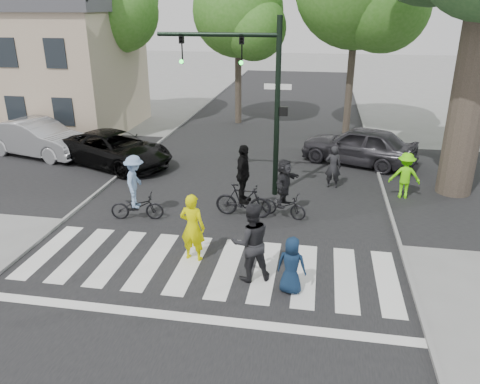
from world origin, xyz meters
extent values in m
plane|color=gray|center=(0.00, 0.00, 0.00)|extent=(120.00, 120.00, 0.00)
cube|color=black|center=(0.00, 5.00, 0.01)|extent=(10.00, 70.00, 0.01)
cube|color=black|center=(0.00, 8.00, 0.01)|extent=(70.00, 10.00, 0.01)
cube|color=gray|center=(-5.05, 5.00, 0.05)|extent=(0.10, 70.00, 0.10)
cube|color=gray|center=(5.05, 5.00, 0.05)|extent=(0.10, 70.00, 0.10)
cube|color=silver|center=(-4.50, 1.00, 0.01)|extent=(0.55, 3.00, 0.01)
cube|color=silver|center=(-3.50, 1.00, 0.01)|extent=(0.55, 3.00, 0.01)
cube|color=silver|center=(-2.50, 1.00, 0.01)|extent=(0.55, 3.00, 0.01)
cube|color=silver|center=(-1.50, 1.00, 0.01)|extent=(0.55, 3.00, 0.01)
cube|color=silver|center=(-0.50, 1.00, 0.01)|extent=(0.55, 3.00, 0.01)
cube|color=silver|center=(0.50, 1.00, 0.01)|extent=(0.55, 3.00, 0.01)
cube|color=silver|center=(1.50, 1.00, 0.01)|extent=(0.55, 3.00, 0.01)
cube|color=silver|center=(2.50, 1.00, 0.01)|extent=(0.55, 3.00, 0.01)
cube|color=silver|center=(3.50, 1.00, 0.01)|extent=(0.55, 3.00, 0.01)
cube|color=silver|center=(4.50, 1.00, 0.01)|extent=(0.55, 3.00, 0.01)
cube|color=silver|center=(0.00, -1.20, 0.01)|extent=(10.00, 0.30, 0.01)
cylinder|color=black|center=(1.20, 6.20, 3.00)|extent=(0.18, 0.18, 6.00)
cylinder|color=black|center=(-0.80, 6.20, 5.40)|extent=(4.00, 0.14, 0.14)
imported|color=black|center=(0.00, 6.20, 4.95)|extent=(0.16, 0.20, 1.00)
sphere|color=#19E533|center=(0.00, 6.08, 4.55)|extent=(0.14, 0.14, 0.14)
imported|color=black|center=(-2.00, 6.20, 4.95)|extent=(0.16, 0.20, 1.00)
sphere|color=#19E533|center=(-2.00, 6.08, 4.55)|extent=(0.14, 0.14, 0.14)
cube|color=black|center=(1.42, 6.20, 3.00)|extent=(0.28, 0.18, 0.30)
cube|color=#FF660C|center=(1.53, 6.20, 3.00)|extent=(0.02, 0.14, 0.20)
cube|color=white|center=(1.20, 6.20, 3.80)|extent=(0.90, 0.04, 0.18)
cylinder|color=brown|center=(7.50, 7.50, 3.50)|extent=(1.20, 1.20, 7.00)
cylinder|color=brown|center=(-14.00, 16.20, 2.97)|extent=(0.36, 0.36, 5.95)
sphere|color=#377A1E|center=(-14.00, 16.20, 6.38)|extent=(5.20, 5.20, 5.20)
sphere|color=#377A1E|center=(-12.96, 15.42, 5.53)|extent=(3.64, 3.64, 3.64)
cylinder|color=brown|center=(-9.00, 15.70, 3.22)|extent=(0.36, 0.36, 6.44)
sphere|color=#377A1E|center=(-7.84, 14.83, 5.98)|extent=(4.06, 4.06, 4.06)
cylinder|color=brown|center=(-2.00, 16.80, 2.80)|extent=(0.36, 0.36, 5.60)
sphere|color=#377A1E|center=(-2.00, 16.80, 6.00)|extent=(4.80, 4.80, 4.80)
sphere|color=#377A1E|center=(-1.04, 16.08, 5.20)|extent=(3.36, 3.36, 3.36)
cylinder|color=brown|center=(4.00, 15.50, 3.36)|extent=(0.36, 0.36, 6.72)
sphere|color=#377A1E|center=(5.20, 14.60, 6.24)|extent=(4.20, 4.20, 4.20)
cube|color=#BFB08F|center=(-11.50, 14.00, 3.00)|extent=(8.00, 7.00, 6.00)
cube|color=black|center=(-11.50, 10.48, 1.70)|extent=(1.00, 0.06, 1.30)
cube|color=black|center=(-11.50, 10.48, 4.30)|extent=(1.00, 0.06, 1.30)
cube|color=black|center=(-9.10, 10.48, 1.70)|extent=(1.00, 0.06, 1.30)
cube|color=black|center=(-9.10, 10.48, 4.30)|extent=(1.00, 0.06, 1.30)
cube|color=gray|center=(-10.00, 10.20, 0.40)|extent=(2.00, 1.20, 0.80)
imported|color=#DFDF00|center=(-0.45, 1.28, 0.92)|extent=(0.73, 0.54, 1.85)
imported|color=#10233D|center=(2.19, 0.19, 0.70)|extent=(0.75, 0.54, 1.40)
imported|color=black|center=(1.18, 0.59, 1.00)|extent=(1.18, 1.06, 2.01)
imported|color=black|center=(-2.83, 3.39, 0.43)|extent=(1.72, 0.83, 0.86)
imported|color=#7898C2|center=(-2.83, 3.39, 1.26)|extent=(0.78, 1.16, 1.66)
imported|color=black|center=(0.40, 4.17, 0.54)|extent=(1.84, 0.66, 1.08)
imported|color=black|center=(0.40, 4.17, 1.42)|extent=(0.55, 1.13, 1.87)
imported|color=black|center=(1.66, 4.36, 0.40)|extent=(1.60, 0.99, 0.80)
imported|color=black|center=(1.66, 4.36, 1.16)|extent=(0.89, 1.48, 1.52)
imported|color=black|center=(-5.71, 8.31, 0.71)|extent=(5.64, 4.18, 1.42)
imported|color=#AAABAF|center=(-9.67, 9.04, 0.81)|extent=(5.20, 2.88, 1.62)
imported|color=#2C2B2F|center=(4.30, 10.29, 0.81)|extent=(5.11, 3.46, 1.62)
imported|color=#68F50B|center=(5.64, 6.68, 0.81)|extent=(1.06, 0.63, 1.63)
imported|color=black|center=(3.21, 7.25, 0.79)|extent=(0.58, 0.38, 1.59)
camera|label=1|loc=(2.63, -9.24, 6.26)|focal=35.00mm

